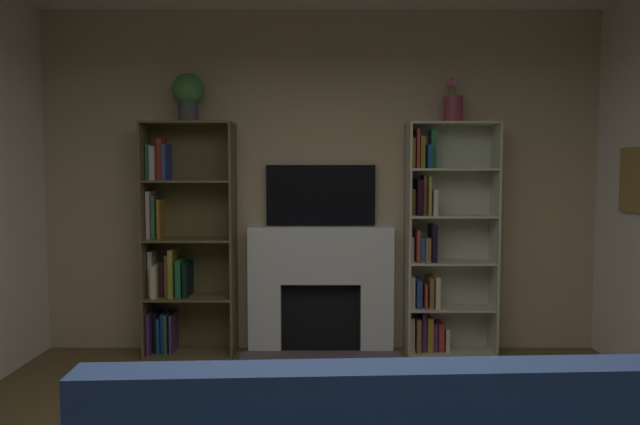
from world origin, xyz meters
TOP-DOWN VIEW (x-y plane):
  - wall_back_accent at (0.00, 2.73)m, footprint 4.79×0.06m
  - fireplace at (0.00, 2.60)m, footprint 1.31×0.49m
  - tv at (0.00, 2.67)m, footprint 0.91×0.06m
  - bookshelf_left at (-1.17, 2.58)m, footprint 0.73×0.34m
  - bookshelf_right at (0.99, 2.59)m, footprint 0.73×0.29m
  - potted_plant at (-1.08, 2.55)m, footprint 0.26×0.26m
  - vase_with_flowers at (1.08, 2.55)m, footprint 0.16×0.16m

SIDE VIEW (x-z plane):
  - fireplace at x=0.00m, z-range 0.02..1.08m
  - bookshelf_left at x=-1.17m, z-range -0.08..1.84m
  - bookshelf_right at x=0.99m, z-range -0.05..1.86m
  - tv at x=0.00m, z-range 1.07..1.57m
  - wall_back_accent at x=0.00m, z-range 0.00..2.86m
  - vase_with_flowers at x=1.08m, z-range 1.86..2.22m
  - potted_plant at x=-1.08m, z-range 1.95..2.35m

